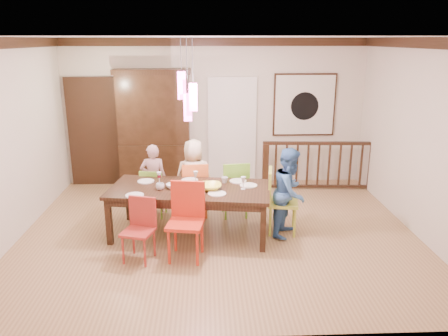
{
  "coord_description": "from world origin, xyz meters",
  "views": [
    {
      "loc": [
        -0.18,
        -6.21,
        2.88
      ],
      "look_at": [
        0.09,
        0.21,
        0.97
      ],
      "focal_mm": 35.0,
      "sensor_mm": 36.0,
      "label": 1
    }
  ],
  "objects_px": {
    "dining_table": "(190,192)",
    "person_end_right": "(290,192)",
    "balustrade": "(318,165)",
    "chair_far_left": "(154,189)",
    "person_far_mid": "(194,178)",
    "chair_end_right": "(283,197)",
    "person_far_left": "(154,179)",
    "china_hutch": "(154,129)"
  },
  "relations": [
    {
      "from": "dining_table",
      "to": "chair_far_left",
      "type": "distance_m",
      "value": 1.0
    },
    {
      "from": "balustrade",
      "to": "person_far_left",
      "type": "height_order",
      "value": "person_far_left"
    },
    {
      "from": "chair_end_right",
      "to": "dining_table",
      "type": "bearing_deg",
      "value": 99.92
    },
    {
      "from": "dining_table",
      "to": "person_far_left",
      "type": "bearing_deg",
      "value": 133.7
    },
    {
      "from": "chair_far_left",
      "to": "dining_table",
      "type": "bearing_deg",
      "value": 139.02
    },
    {
      "from": "chair_far_left",
      "to": "balustrade",
      "type": "relative_size",
      "value": 0.37
    },
    {
      "from": "dining_table",
      "to": "person_end_right",
      "type": "distance_m",
      "value": 1.49
    },
    {
      "from": "chair_far_left",
      "to": "person_far_mid",
      "type": "bearing_deg",
      "value": -167.48
    },
    {
      "from": "chair_end_right",
      "to": "person_end_right",
      "type": "xyz_separation_m",
      "value": [
        0.08,
        -0.08,
        0.11
      ]
    },
    {
      "from": "dining_table",
      "to": "china_hutch",
      "type": "xyz_separation_m",
      "value": [
        -0.77,
        2.35,
        0.49
      ]
    },
    {
      "from": "china_hutch",
      "to": "person_far_left",
      "type": "distance_m",
      "value": 1.57
    },
    {
      "from": "balustrade",
      "to": "person_far_mid",
      "type": "bearing_deg",
      "value": -150.17
    },
    {
      "from": "balustrade",
      "to": "person_end_right",
      "type": "distance_m",
      "value": 2.28
    },
    {
      "from": "dining_table",
      "to": "person_far_mid",
      "type": "bearing_deg",
      "value": 95.16
    },
    {
      "from": "person_end_right",
      "to": "china_hutch",
      "type": "bearing_deg",
      "value": 71.01
    },
    {
      "from": "dining_table",
      "to": "chair_end_right",
      "type": "distance_m",
      "value": 1.41
    },
    {
      "from": "china_hutch",
      "to": "person_far_mid",
      "type": "relative_size",
      "value": 1.79
    },
    {
      "from": "chair_end_right",
      "to": "person_end_right",
      "type": "height_order",
      "value": "person_end_right"
    },
    {
      "from": "chair_far_left",
      "to": "person_far_left",
      "type": "distance_m",
      "value": 0.19
    },
    {
      "from": "dining_table",
      "to": "chair_far_left",
      "type": "height_order",
      "value": "chair_far_left"
    },
    {
      "from": "china_hutch",
      "to": "person_end_right",
      "type": "bearing_deg",
      "value": -46.81
    },
    {
      "from": "chair_end_right",
      "to": "person_far_mid",
      "type": "xyz_separation_m",
      "value": [
        -1.37,
        0.77,
        0.08
      ]
    },
    {
      "from": "person_far_left",
      "to": "person_end_right",
      "type": "xyz_separation_m",
      "value": [
        2.14,
        -0.95,
        0.07
      ]
    },
    {
      "from": "dining_table",
      "to": "china_hutch",
      "type": "height_order",
      "value": "china_hutch"
    },
    {
      "from": "chair_far_left",
      "to": "person_far_left",
      "type": "bearing_deg",
      "value": -72.98
    },
    {
      "from": "chair_far_left",
      "to": "person_end_right",
      "type": "relative_size",
      "value": 0.61
    },
    {
      "from": "dining_table",
      "to": "balustrade",
      "type": "bearing_deg",
      "value": 47.43
    },
    {
      "from": "dining_table",
      "to": "person_far_left",
      "type": "height_order",
      "value": "person_far_left"
    },
    {
      "from": "dining_table",
      "to": "person_end_right",
      "type": "xyz_separation_m",
      "value": [
        1.49,
        -0.05,
        -0.0
      ]
    },
    {
      "from": "person_far_left",
      "to": "person_far_mid",
      "type": "height_order",
      "value": "person_far_mid"
    },
    {
      "from": "chair_far_left",
      "to": "chair_end_right",
      "type": "xyz_separation_m",
      "value": [
        2.03,
        -0.73,
        0.1
      ]
    },
    {
      "from": "chair_end_right",
      "to": "person_far_left",
      "type": "bearing_deg",
      "value": 75.86
    },
    {
      "from": "person_far_left",
      "to": "dining_table",
      "type": "bearing_deg",
      "value": 123.42
    },
    {
      "from": "chair_end_right",
      "to": "balustrade",
      "type": "bearing_deg",
      "value": -18.79
    },
    {
      "from": "chair_far_left",
      "to": "balustrade",
      "type": "bearing_deg",
      "value": -148.39
    },
    {
      "from": "china_hutch",
      "to": "balustrade",
      "type": "relative_size",
      "value": 1.06
    },
    {
      "from": "dining_table",
      "to": "chair_far_left",
      "type": "relative_size",
      "value": 3.03
    },
    {
      "from": "person_far_left",
      "to": "person_end_right",
      "type": "relative_size",
      "value": 0.89
    },
    {
      "from": "chair_far_left",
      "to": "person_far_mid",
      "type": "height_order",
      "value": "person_far_mid"
    },
    {
      "from": "chair_far_left",
      "to": "china_hutch",
      "type": "distance_m",
      "value": 1.75
    },
    {
      "from": "china_hutch",
      "to": "person_far_mid",
      "type": "distance_m",
      "value": 1.83
    },
    {
      "from": "chair_far_left",
      "to": "person_far_left",
      "type": "xyz_separation_m",
      "value": [
        -0.02,
        0.14,
        0.13
      ]
    }
  ]
}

